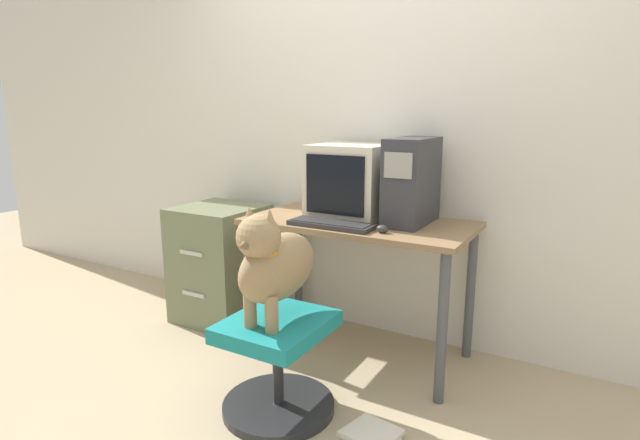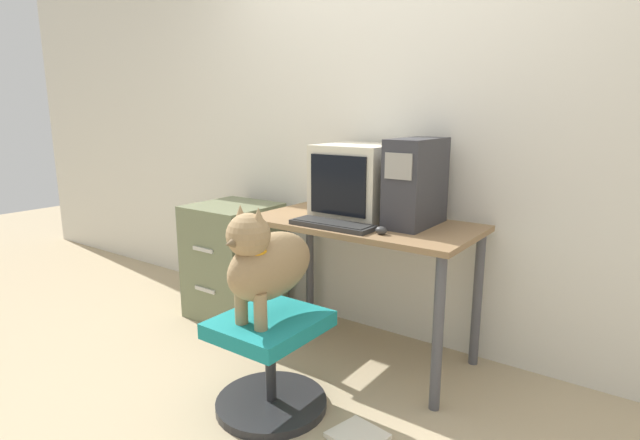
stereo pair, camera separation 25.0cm
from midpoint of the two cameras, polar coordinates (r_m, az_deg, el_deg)
name	(u,v)px [view 2 (the right image)]	position (r m, az deg, el deg)	size (l,w,h in m)	color
ground_plane	(329,376)	(2.74, 3.79, -17.46)	(12.00, 12.00, 0.00)	tan
wall_back	(398,122)	(3.00, 11.38, 10.92)	(8.00, 0.05, 2.60)	silver
desk	(363,241)	(2.74, 7.50, -2.41)	(1.23, 0.63, 0.78)	olive
crt_monitor	(358,181)	(2.80, 6.97, 4.43)	(0.42, 0.42, 0.40)	beige
pc_tower	(416,182)	(2.64, 13.62, 4.18)	(0.19, 0.41, 0.45)	#333338
keyboard	(333,224)	(2.56, 4.23, -0.54)	(0.45, 0.16, 0.03)	#2D2D2D
computer_mouse	(381,230)	(2.44, 9.94, -1.22)	(0.06, 0.05, 0.04)	#333333
office_chair	(270,360)	(2.38, -2.59, -15.72)	(0.52, 0.52, 0.45)	#262628
dog	(266,261)	(2.19, -2.94, -4.72)	(0.21, 0.52, 0.53)	#9E7F56
filing_cabinet	(234,260)	(3.39, -7.76, -4.61)	(0.51, 0.52, 0.76)	#6B7251
book_stack_floor	(357,438)	(2.29, 7.67, -23.56)	(0.26, 0.22, 0.04)	silver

